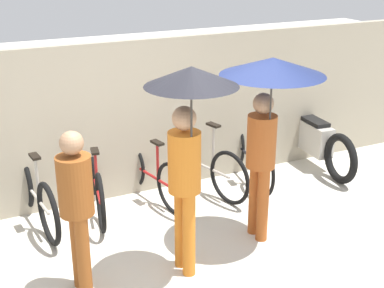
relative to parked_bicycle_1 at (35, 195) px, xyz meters
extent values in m
plane|color=beige|center=(1.11, -1.79, -0.38)|extent=(30.00, 30.00, 0.00)
cube|color=gray|center=(1.11, 0.34, 0.64)|extent=(12.84, 0.12, 2.04)
torus|color=black|center=(-0.05, 0.52, -0.01)|extent=(0.13, 0.73, 0.73)
torus|color=black|center=(0.05, -0.53, -0.01)|extent=(0.13, 0.73, 0.73)
cylinder|color=#A59E93|center=(0.00, -0.01, -0.01)|extent=(0.13, 1.04, 0.04)
cylinder|color=#A59E93|center=(0.02, -0.19, 0.26)|extent=(0.04, 0.04, 0.55)
cube|color=black|center=(0.02, -0.19, 0.55)|extent=(0.11, 0.21, 0.03)
cylinder|color=#A59E93|center=(-0.05, 0.52, 0.30)|extent=(0.04, 0.04, 0.62)
cylinder|color=#A59E93|center=(-0.05, 0.52, 0.61)|extent=(0.44, 0.07, 0.03)
torus|color=black|center=(0.83, 0.49, -0.02)|extent=(0.18, 0.71, 0.71)
torus|color=black|center=(0.65, -0.49, -0.02)|extent=(0.18, 0.71, 0.71)
cylinder|color=maroon|center=(0.74, 0.00, -0.02)|extent=(0.22, 0.99, 0.04)
cylinder|color=maroon|center=(0.71, -0.17, 0.23)|extent=(0.04, 0.04, 0.50)
cube|color=black|center=(0.71, -0.17, 0.49)|extent=(0.12, 0.21, 0.03)
cylinder|color=maroon|center=(0.83, 0.49, 0.31)|extent=(0.04, 0.04, 0.67)
cylinder|color=maroon|center=(0.83, 0.49, 0.65)|extent=(0.44, 0.11, 0.03)
torus|color=black|center=(1.38, 0.51, -0.04)|extent=(0.17, 0.67, 0.67)
torus|color=black|center=(1.56, -0.46, -0.04)|extent=(0.17, 0.67, 0.67)
cylinder|color=maroon|center=(1.47, 0.02, -0.04)|extent=(0.22, 0.98, 0.04)
cylinder|color=maroon|center=(1.51, -0.15, 0.20)|extent=(0.04, 0.04, 0.49)
cube|color=black|center=(1.51, -0.15, 0.46)|extent=(0.12, 0.21, 0.03)
cylinder|color=maroon|center=(1.38, 0.51, 0.34)|extent=(0.04, 0.04, 0.76)
cylinder|color=maroon|center=(1.38, 0.51, 0.72)|extent=(0.44, 0.11, 0.03)
torus|color=black|center=(2.09, 0.42, -0.02)|extent=(0.22, 0.71, 0.72)
torus|color=black|center=(2.33, -0.54, -0.02)|extent=(0.22, 0.71, 0.72)
cylinder|color=#A59E93|center=(2.21, -0.06, -0.02)|extent=(0.27, 0.97, 0.04)
cylinder|color=#A59E93|center=(2.25, -0.23, 0.29)|extent=(0.04, 0.04, 0.61)
cube|color=black|center=(2.25, -0.23, 0.61)|extent=(0.13, 0.22, 0.03)
cylinder|color=#A59E93|center=(2.09, 0.42, 0.32)|extent=(0.04, 0.04, 0.69)
cylinder|color=#A59E93|center=(2.09, 0.42, 0.67)|extent=(0.43, 0.13, 0.03)
torus|color=black|center=(3.04, 0.55, -0.02)|extent=(0.18, 0.72, 0.72)
torus|color=black|center=(2.85, -0.51, -0.02)|extent=(0.18, 0.72, 0.72)
cylinder|color=black|center=(2.95, 0.02, -0.02)|extent=(0.23, 1.06, 0.04)
cylinder|color=black|center=(2.91, -0.16, 0.24)|extent=(0.04, 0.04, 0.52)
cube|color=black|center=(2.91, -0.16, 0.52)|extent=(0.12, 0.21, 0.03)
cylinder|color=black|center=(3.04, 0.55, 0.32)|extent=(0.04, 0.04, 0.68)
cylinder|color=black|center=(3.04, 0.55, 0.66)|extent=(0.44, 0.11, 0.03)
cylinder|color=brown|center=(0.14, -1.44, 0.04)|extent=(0.13, 0.13, 0.83)
cylinder|color=brown|center=(0.15, -1.62, 0.04)|extent=(0.13, 0.13, 0.83)
cylinder|color=brown|center=(0.14, -1.53, 0.73)|extent=(0.32, 0.32, 0.56)
sphere|color=#997051|center=(0.14, -1.53, 1.14)|extent=(0.22, 0.22, 0.22)
cylinder|color=#C66B1E|center=(1.18, -1.56, 0.07)|extent=(0.13, 0.13, 0.89)
cylinder|color=#C66B1E|center=(1.18, -1.74, 0.07)|extent=(0.13, 0.13, 0.89)
cylinder|color=#C66B1E|center=(1.18, -1.65, 0.82)|extent=(0.32, 0.32, 0.61)
sphere|color=tan|center=(1.18, -1.65, 1.26)|extent=(0.23, 0.23, 0.23)
cylinder|color=#332D28|center=(1.18, -1.79, 1.22)|extent=(0.02, 0.02, 0.74)
cone|color=black|center=(1.18, -1.79, 1.68)|extent=(0.85, 0.85, 0.18)
cylinder|color=#9E4C1E|center=(2.21, -1.31, 0.05)|extent=(0.13, 0.13, 0.86)
cylinder|color=#9E4C1E|center=(2.21, -1.49, 0.05)|extent=(0.13, 0.13, 0.86)
cylinder|color=#9E4C1E|center=(2.21, -1.40, 0.78)|extent=(0.32, 0.32, 0.59)
sphere|color=#997051|center=(2.21, -1.40, 1.20)|extent=(0.22, 0.22, 0.22)
cylinder|color=#332D28|center=(2.21, -1.54, 1.17)|extent=(0.02, 0.02, 0.73)
cone|color=#19234C|center=(2.21, -1.54, 1.63)|extent=(1.08, 1.08, 0.18)
torus|color=black|center=(4.18, 0.80, -0.02)|extent=(0.17, 0.72, 0.71)
torus|color=black|center=(4.04, -0.64, -0.02)|extent=(0.17, 0.72, 0.71)
cube|color=#ADA89E|center=(4.11, 0.08, 0.06)|extent=(0.31, 0.82, 0.44)
cube|color=black|center=(4.11, 0.08, 0.31)|extent=(0.27, 0.58, 0.06)
cylinder|color=#B2B2B7|center=(4.18, 0.80, 0.53)|extent=(0.58, 0.09, 0.03)
camera|label=1|loc=(-0.81, -5.92, 2.77)|focal=50.00mm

